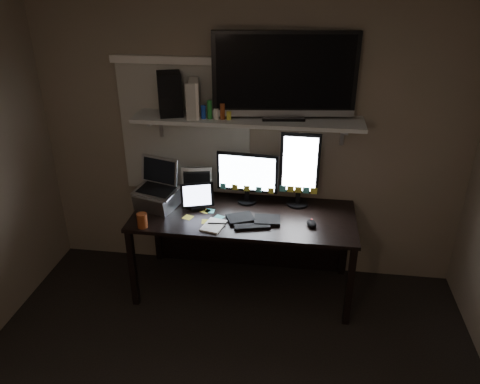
% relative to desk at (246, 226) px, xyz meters
% --- Properties ---
extents(back_wall, '(3.60, 0.00, 3.60)m').
position_rel_desk_xyz_m(back_wall, '(0.00, 0.25, 0.70)').
color(back_wall, '#6F634F').
rests_on(back_wall, floor).
extents(window_blinds, '(1.10, 0.02, 1.10)m').
position_rel_desk_xyz_m(window_blinds, '(-0.55, 0.24, 0.75)').
color(window_blinds, '#BCB7A9').
rests_on(window_blinds, back_wall).
extents(desk, '(1.80, 0.75, 0.73)m').
position_rel_desk_xyz_m(desk, '(0.00, 0.00, 0.00)').
color(desk, black).
rests_on(desk, floor).
extents(wall_shelf, '(1.80, 0.35, 0.03)m').
position_rel_desk_xyz_m(wall_shelf, '(0.00, 0.08, 0.91)').
color(wall_shelf, beige).
rests_on(wall_shelf, back_wall).
extents(monitor_landscape, '(0.52, 0.10, 0.45)m').
position_rel_desk_xyz_m(monitor_landscape, '(-0.00, 0.10, 0.40)').
color(monitor_landscape, black).
rests_on(monitor_landscape, desk).
extents(monitor_portrait, '(0.32, 0.07, 0.64)m').
position_rel_desk_xyz_m(monitor_portrait, '(0.43, 0.11, 0.50)').
color(monitor_portrait, black).
rests_on(monitor_portrait, desk).
extents(keyboard, '(0.46, 0.27, 0.03)m').
position_rel_desk_xyz_m(keyboard, '(0.09, -0.22, 0.19)').
color(keyboard, black).
rests_on(keyboard, desk).
extents(mouse, '(0.10, 0.13, 0.04)m').
position_rel_desk_xyz_m(mouse, '(0.54, -0.23, 0.20)').
color(mouse, black).
rests_on(mouse, desk).
extents(notepad, '(0.19, 0.24, 0.01)m').
position_rel_desk_xyz_m(notepad, '(-0.21, -0.34, 0.18)').
color(notepad, white).
rests_on(notepad, desk).
extents(tablet, '(0.29, 0.19, 0.24)m').
position_rel_desk_xyz_m(tablet, '(-0.39, -0.08, 0.29)').
color(tablet, black).
rests_on(tablet, desk).
extents(file_sorter, '(0.24, 0.15, 0.28)m').
position_rel_desk_xyz_m(file_sorter, '(-0.43, 0.10, 0.32)').
color(file_sorter, black).
rests_on(file_sorter, desk).
extents(laptop, '(0.42, 0.37, 0.39)m').
position_rel_desk_xyz_m(laptop, '(-0.73, -0.10, 0.37)').
color(laptop, '#A7A7AC').
rests_on(laptop, desk).
extents(cup, '(0.09, 0.09, 0.12)m').
position_rel_desk_xyz_m(cup, '(-0.75, -0.43, 0.23)').
color(cup, brown).
rests_on(cup, desk).
extents(sticky_notes, '(0.36, 0.30, 0.00)m').
position_rel_desk_xyz_m(sticky_notes, '(-0.32, -0.19, 0.18)').
color(sticky_notes, gold).
rests_on(sticky_notes, desk).
extents(tv, '(1.10, 0.33, 0.65)m').
position_rel_desk_xyz_m(tv, '(0.27, 0.12, 1.25)').
color(tv, black).
rests_on(tv, wall_shelf).
extents(game_console, '(0.12, 0.25, 0.28)m').
position_rel_desk_xyz_m(game_console, '(-0.42, 0.07, 1.07)').
color(game_console, silver).
rests_on(game_console, wall_shelf).
extents(speaker, '(0.24, 0.27, 0.33)m').
position_rel_desk_xyz_m(speaker, '(-0.62, 0.09, 1.09)').
color(speaker, black).
rests_on(speaker, wall_shelf).
extents(bottles, '(0.24, 0.10, 0.15)m').
position_rel_desk_xyz_m(bottles, '(-0.26, 0.02, 1.00)').
color(bottles, '#A50F0C').
rests_on(bottles, wall_shelf).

